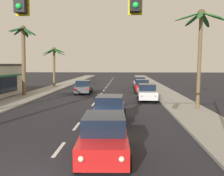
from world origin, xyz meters
The scene contains 13 objects.
sidewalk_right centered at (7.80, 20.00, 0.07)m, with size 3.20×110.00×0.14m, color gray.
sidewalk_left centered at (-7.80, 20.00, 0.07)m, with size 3.20×110.00×0.14m, color gray.
lane_markings centered at (0.46, 18.97, 0.00)m, with size 4.28×86.18×0.01m.
traffic_signal_mast centered at (3.23, -0.03, 4.96)m, with size 10.19×0.41×6.90m.
sedan_lead_at_stop_bar centered at (2.01, 2.15, 0.85)m, with size 2.06×4.49×1.68m.
sedan_third_in_queue centered at (1.89, 8.26, 0.85)m, with size 2.04×4.49×1.68m.
sedan_oncoming_far centered at (-2.18, 23.97, 0.85)m, with size 2.06×4.50×1.68m.
sedan_parked_nearest_kerb centered at (5.19, 32.65, 0.85)m, with size 1.98×4.46×1.68m.
sedan_parked_mid_kerb centered at (5.10, 25.85, 0.85)m, with size 1.97×4.46×1.68m.
sedan_parked_far_kerb centered at (5.08, 18.23, 0.85)m, with size 2.01×4.48×1.68m.
palm_left_third centered at (-8.54, 21.36, 5.33)m, with size 3.08×3.20×7.95m.
palm_left_farthest centered at (-8.43, 33.79, 4.57)m, with size 3.53×3.99×6.36m.
palm_right_second centered at (8.65, 12.81, 5.87)m, with size 4.10×3.92×7.81m.
Camera 1 is at (2.76, -7.74, 3.64)m, focal length 41.88 mm.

